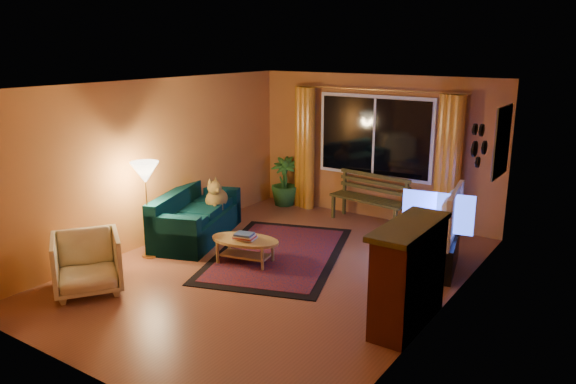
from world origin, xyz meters
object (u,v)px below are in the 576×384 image
Objects in this scene: armchair at (87,260)px; coffee_table at (245,251)px; tv_console at (442,254)px; floor_lamp at (147,210)px; sofa at (197,215)px; bench at (368,211)px.

armchair is 2.11m from coffee_table.
armchair is 4.64m from tv_console.
floor_lamp is at bearing -156.73° from coffee_table.
sofa is 1.37m from coffee_table.
armchair is at bearing -103.19° from bench.
coffee_table is at bearing 23.27° from floor_lamp.
coffee_table is at bearing 4.95° from armchair.
floor_lamp reaches higher than sofa.
bench reaches higher than coffee_table.
bench is 1.40× the size of coffee_table.
floor_lamp is 4.16m from tv_console.
sofa is 1.91× the size of coffee_table.
sofa is 2.34× the size of armchair.
tv_console is (2.37, 1.32, 0.05)m from coffee_table.
armchair is (0.24, -2.22, 0.02)m from sofa.
armchair is at bearing -120.11° from coffee_table.
floor_lamp is (-0.03, -0.97, 0.31)m from sofa.
sofa is (-1.91, -2.22, 0.18)m from bench.
floor_lamp reaches higher than coffee_table.
armchair reaches higher than coffee_table.
floor_lamp is (-1.94, -3.19, 0.49)m from bench.
tv_console is (1.75, -1.31, 0.02)m from bench.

